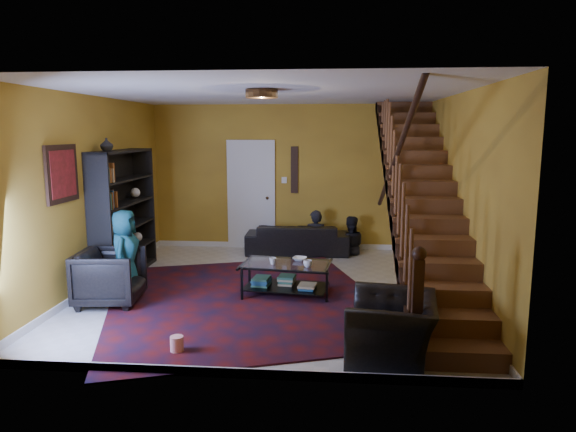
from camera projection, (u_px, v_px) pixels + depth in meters
The scene contains 21 objects.
floor at pixel (271, 289), 7.50m from camera, with size 5.50×5.50×0.00m, color beige.
room at pixel (204, 262), 8.92m from camera, with size 5.50×5.50×5.50m.
staircase at pixel (422, 196), 7.10m from camera, with size 0.95×5.02×3.18m.
bookshelf at pixel (124, 216), 8.14m from camera, with size 0.35×1.80×2.00m.
door at pixel (251, 196), 10.08m from camera, with size 0.82×0.05×2.05m, color silver.
framed_picture at pixel (62, 174), 6.55m from camera, with size 0.04×0.74×0.74m, color maroon.
wall_hanging at pixel (294, 170), 9.92m from camera, with size 0.14×0.03×0.90m, color black.
ceiling_fixture at pixel (262, 94), 6.27m from camera, with size 0.40×0.40×0.10m, color #3F2814.
rug at pixel (244, 300), 7.01m from camera, with size 3.55×4.06×0.02m, color #490D0D.
sofa at pixel (298, 239), 9.70m from camera, with size 1.93×0.75×0.56m, color black.
armchair_left at pixel (110, 277), 6.81m from camera, with size 0.79×0.82×0.74m, color black.
armchair_right at pixel (392, 328), 5.20m from camera, with size 0.98×0.86×0.64m, color black.
person_adult_a at pixel (315, 243), 9.74m from camera, with size 0.47×0.31×1.28m, color black.
person_adult_b at pixel (350, 247), 9.69m from camera, with size 0.57×0.44×1.17m, color black.
person_child at pixel (125, 254), 7.05m from camera, with size 0.60×0.39×1.23m, color #195260.
coffee_table at pixel (286, 276), 7.22m from camera, with size 1.29×0.86×0.46m.
cup_a at pixel (308, 264), 6.96m from camera, with size 0.12×0.12×0.10m, color #999999.
cup_b at pixel (273, 261), 7.11m from camera, with size 0.10×0.10×0.09m, color #999999.
bowl at pixel (300, 259), 7.32m from camera, with size 0.20×0.20×0.05m, color #999999.
vase at pixel (107, 145), 7.46m from camera, with size 0.18×0.18×0.19m, color #999999.
popcorn_bucket at pixel (177, 344), 5.34m from camera, with size 0.14×0.14×0.16m, color red.
Camera 1 is at (0.87, -7.18, 2.28)m, focal length 32.00 mm.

